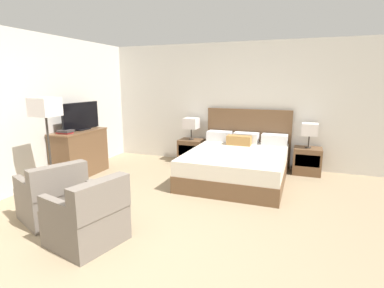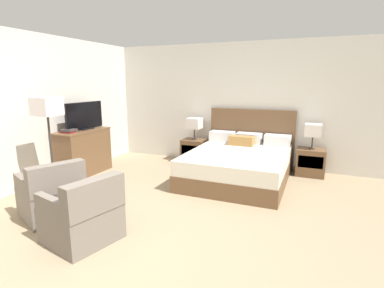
% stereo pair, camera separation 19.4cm
% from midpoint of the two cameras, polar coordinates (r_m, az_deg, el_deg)
% --- Properties ---
extents(ground_plane, '(11.87, 11.87, 0.00)m').
position_cam_midpoint_polar(ground_plane, '(3.29, -15.87, -20.51)').
color(ground_plane, '#998466').
extents(wall_back, '(6.22, 0.06, 2.52)m').
position_cam_midpoint_polar(wall_back, '(6.44, 5.01, 7.55)').
color(wall_back, beige).
rests_on(wall_back, ground).
extents(wall_left, '(0.06, 5.76, 2.52)m').
position_cam_midpoint_polar(wall_left, '(5.79, -27.20, 5.82)').
color(wall_left, beige).
rests_on(wall_left, ground).
extents(bed, '(1.73, 2.09, 1.19)m').
position_cam_midpoint_polar(bed, '(5.47, 7.68, -3.56)').
color(bed, brown).
rests_on(bed, ground).
extents(nightstand_left, '(0.51, 0.41, 0.51)m').
position_cam_midpoint_polar(nightstand_left, '(6.51, -1.00, -1.34)').
color(nightstand_left, brown).
rests_on(nightstand_left, ground).
extents(nightstand_right, '(0.51, 0.41, 0.51)m').
position_cam_midpoint_polar(nightstand_right, '(6.08, 20.23, -3.04)').
color(nightstand_right, brown).
rests_on(nightstand_right, ground).
extents(table_lamp_left, '(0.29, 0.29, 0.47)m').
position_cam_midpoint_polar(table_lamp_left, '(6.40, -1.02, 3.92)').
color(table_lamp_left, '#332D28').
rests_on(table_lamp_left, nightstand_left).
extents(table_lamp_right, '(0.29, 0.29, 0.47)m').
position_cam_midpoint_polar(table_lamp_right, '(5.96, 20.64, 2.57)').
color(table_lamp_right, '#332D28').
rests_on(table_lamp_right, nightstand_right).
extents(dresser, '(0.49, 1.08, 0.85)m').
position_cam_midpoint_polar(dresser, '(6.01, -21.42, -1.51)').
color(dresser, brown).
rests_on(dresser, ground).
extents(tv, '(0.18, 0.93, 0.51)m').
position_cam_midpoint_polar(tv, '(5.98, -21.25, 4.86)').
color(tv, black).
rests_on(tv, dresser).
extents(book_red_cover, '(0.26, 0.15, 0.03)m').
position_cam_midpoint_polar(book_red_cover, '(5.71, -23.99, 1.97)').
color(book_red_cover, '#B7282D').
rests_on(book_red_cover, dresser).
extents(book_blue_cover, '(0.24, 0.20, 0.04)m').
position_cam_midpoint_polar(book_blue_cover, '(5.69, -23.84, 2.28)').
color(book_blue_cover, '#383333').
rests_on(book_blue_cover, book_red_cover).
extents(armchair_by_window, '(0.90, 0.90, 0.76)m').
position_cam_midpoint_polar(armchair_by_window, '(4.29, -26.12, -9.21)').
color(armchair_by_window, '#70665B').
rests_on(armchair_by_window, ground).
extents(armchair_companion, '(0.83, 0.82, 0.76)m').
position_cam_midpoint_polar(armchair_companion, '(3.54, -20.67, -13.19)').
color(armchair_companion, '#70665B').
rests_on(armchair_companion, ground).
extents(floor_lamp, '(0.33, 0.33, 1.51)m').
position_cam_midpoint_polar(floor_lamp, '(4.83, -27.14, 5.02)').
color(floor_lamp, '#332D28').
rests_on(floor_lamp, ground).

